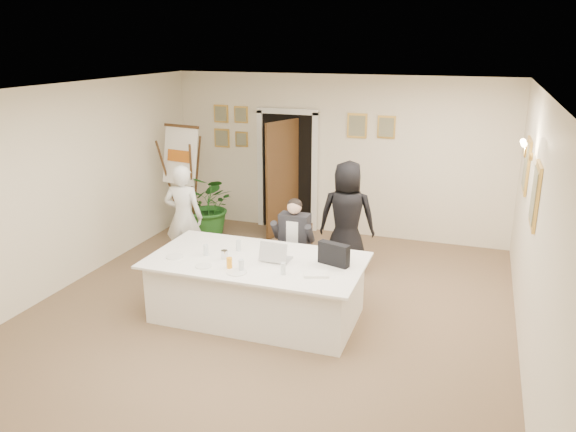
% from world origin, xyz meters
% --- Properties ---
extents(floor, '(7.00, 7.00, 0.00)m').
position_xyz_m(floor, '(0.00, 0.00, 0.00)').
color(floor, brown).
rests_on(floor, ground).
extents(ceiling, '(6.00, 7.00, 0.02)m').
position_xyz_m(ceiling, '(0.00, 0.00, 2.80)').
color(ceiling, white).
rests_on(ceiling, wall_back).
extents(wall_back, '(6.00, 0.10, 2.80)m').
position_xyz_m(wall_back, '(0.00, 3.50, 1.40)').
color(wall_back, white).
rests_on(wall_back, floor).
extents(wall_front, '(6.00, 0.10, 2.80)m').
position_xyz_m(wall_front, '(0.00, -3.50, 1.40)').
color(wall_front, white).
rests_on(wall_front, floor).
extents(wall_left, '(0.10, 7.00, 2.80)m').
position_xyz_m(wall_left, '(-3.00, 0.00, 1.40)').
color(wall_left, white).
rests_on(wall_left, floor).
extents(wall_right, '(0.10, 7.00, 2.80)m').
position_xyz_m(wall_right, '(3.00, 0.00, 1.40)').
color(wall_right, white).
rests_on(wall_right, floor).
extents(doorway, '(1.14, 0.86, 2.20)m').
position_xyz_m(doorway, '(-0.88, 3.32, 1.04)').
color(doorway, black).
rests_on(doorway, floor).
extents(pictures_back_wall, '(3.40, 0.06, 0.80)m').
position_xyz_m(pictures_back_wall, '(-0.80, 3.47, 1.85)').
color(pictures_back_wall, gold).
rests_on(pictures_back_wall, wall_back).
extents(pictures_right_wall, '(0.06, 2.20, 0.80)m').
position_xyz_m(pictures_right_wall, '(2.97, 1.20, 1.75)').
color(pictures_right_wall, gold).
rests_on(pictures_right_wall, wall_right).
extents(wall_sconce, '(0.20, 0.30, 0.24)m').
position_xyz_m(wall_sconce, '(2.90, 1.20, 2.10)').
color(wall_sconce, '#AF8538').
rests_on(wall_sconce, wall_right).
extents(conference_table, '(2.64, 1.41, 0.78)m').
position_xyz_m(conference_table, '(-0.10, -0.02, 0.39)').
color(conference_table, white).
rests_on(conference_table, floor).
extents(seated_man, '(0.66, 0.69, 1.31)m').
position_xyz_m(seated_man, '(0.07, 0.93, 0.66)').
color(seated_man, black).
rests_on(seated_man, floor).
extents(flip_chart, '(0.70, 0.49, 1.95)m').
position_xyz_m(flip_chart, '(-2.40, 2.39, 0.90)').
color(flip_chart, '#3E2C13').
rests_on(flip_chart, floor).
extents(standing_man, '(0.64, 0.47, 1.61)m').
position_xyz_m(standing_man, '(-1.74, 1.11, 0.80)').
color(standing_man, silver).
rests_on(standing_man, floor).
extents(standing_woman, '(0.89, 0.65, 1.69)m').
position_xyz_m(standing_woman, '(0.61, 1.78, 0.85)').
color(standing_woman, black).
rests_on(standing_woman, floor).
extents(potted_palm, '(1.10, 0.97, 1.15)m').
position_xyz_m(potted_palm, '(-2.00, 2.50, 0.58)').
color(potted_palm, '#215C1E').
rests_on(potted_palm, floor).
extents(laptop, '(0.36, 0.37, 0.28)m').
position_xyz_m(laptop, '(0.14, 0.05, 0.91)').
color(laptop, '#B7BABC').
rests_on(laptop, conference_table).
extents(laptop_bag, '(0.40, 0.22, 0.27)m').
position_xyz_m(laptop_bag, '(0.85, 0.11, 0.91)').
color(laptop_bag, black).
rests_on(laptop_bag, conference_table).
extents(paper_stack, '(0.34, 0.28, 0.03)m').
position_xyz_m(paper_stack, '(0.73, -0.25, 0.79)').
color(paper_stack, white).
rests_on(paper_stack, conference_table).
extents(plate_left, '(0.25, 0.25, 0.01)m').
position_xyz_m(plate_left, '(-1.08, -0.29, 0.78)').
color(plate_left, white).
rests_on(plate_left, conference_table).
extents(plate_mid, '(0.22, 0.22, 0.01)m').
position_xyz_m(plate_mid, '(-0.60, -0.45, 0.78)').
color(plate_mid, white).
rests_on(plate_mid, conference_table).
extents(plate_near, '(0.26, 0.26, 0.01)m').
position_xyz_m(plate_near, '(-0.15, -0.49, 0.78)').
color(plate_near, white).
rests_on(plate_near, conference_table).
extents(glass_a, '(0.06, 0.06, 0.14)m').
position_xyz_m(glass_a, '(-0.74, -0.11, 0.84)').
color(glass_a, silver).
rests_on(glass_a, conference_table).
extents(glass_b, '(0.07, 0.07, 0.14)m').
position_xyz_m(glass_b, '(-0.12, -0.42, 0.84)').
color(glass_b, silver).
rests_on(glass_b, conference_table).
extents(glass_c, '(0.07, 0.07, 0.14)m').
position_xyz_m(glass_c, '(0.37, -0.36, 0.84)').
color(glass_c, silver).
rests_on(glass_c, conference_table).
extents(glass_d, '(0.06, 0.06, 0.14)m').
position_xyz_m(glass_d, '(-0.42, 0.17, 0.84)').
color(glass_d, silver).
rests_on(glass_d, conference_table).
extents(oj_glass, '(0.08, 0.08, 0.13)m').
position_xyz_m(oj_glass, '(-0.29, -0.39, 0.84)').
color(oj_glass, orange).
rests_on(oj_glass, conference_table).
extents(steel_jug, '(0.09, 0.09, 0.11)m').
position_xyz_m(steel_jug, '(-0.47, -0.14, 0.83)').
color(steel_jug, silver).
rests_on(steel_jug, conference_table).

